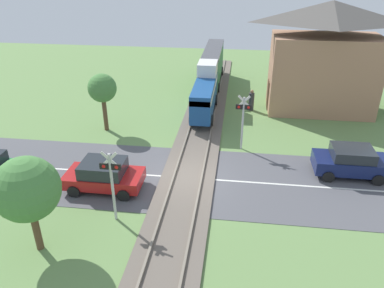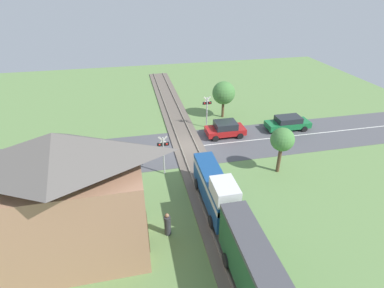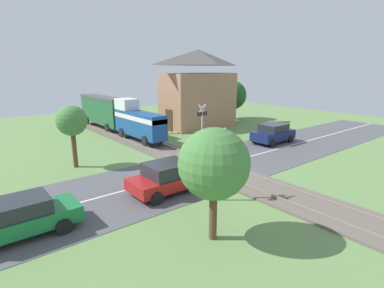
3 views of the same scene
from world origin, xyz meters
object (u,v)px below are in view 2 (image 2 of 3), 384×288
object	(u,v)px
car_near_crossing	(225,129)
crossing_signal_west_approach	(207,108)
car_behind_queue	(288,123)
pedestrian_by_station	(168,225)
train	(236,233)
crossing_signal_east_approach	(163,150)
car_far_side	(91,158)
station_building	(69,204)

from	to	relation	value
car_near_crossing	crossing_signal_west_approach	bearing A→B (deg)	-60.72
car_behind_queue	pedestrian_by_station	xyz separation A→B (m)	(13.86, 11.49, -0.03)
train	car_near_crossing	xyz separation A→B (m)	(-3.95, -14.02, -1.09)
pedestrian_by_station	crossing_signal_east_approach	bearing A→B (deg)	-95.79
car_behind_queue	car_far_side	bearing A→B (deg)	8.69
train	car_near_crossing	bearing A→B (deg)	-105.73
car_near_crossing	pedestrian_by_station	world-z (taller)	pedestrian_by_station
train	station_building	world-z (taller)	station_building
station_building	pedestrian_by_station	world-z (taller)	station_building
car_near_crossing	crossing_signal_east_approach	distance (m)	8.50
car_near_crossing	pedestrian_by_station	size ratio (longest dim) A/B	2.39
train	crossing_signal_east_approach	size ratio (longest dim) A/B	4.26
train	car_near_crossing	size ratio (longest dim) A/B	3.80
car_behind_queue	crossing_signal_east_approach	world-z (taller)	crossing_signal_east_approach
train	pedestrian_by_station	distance (m)	4.33
car_near_crossing	car_behind_queue	world-z (taller)	car_near_crossing
car_behind_queue	station_building	bearing A→B (deg)	32.94
car_far_side	crossing_signal_east_approach	size ratio (longest dim) A/B	1.11
car_behind_queue	station_building	size ratio (longest dim) A/B	0.56
crossing_signal_east_approach	car_behind_queue	bearing A→B (deg)	-158.73
car_behind_queue	pedestrian_by_station	bearing A→B (deg)	39.66
car_near_crossing	pedestrian_by_station	distance (m)	13.60
crossing_signal_west_approach	car_near_crossing	bearing A→B (deg)	119.28
crossing_signal_east_approach	pedestrian_by_station	world-z (taller)	crossing_signal_east_approach
car_near_crossing	pedestrian_by_station	xyz separation A→B (m)	(7.27, 11.49, -0.06)
train	car_behind_queue	world-z (taller)	train
train	pedestrian_by_station	size ratio (longest dim) A/B	9.09
car_far_side	crossing_signal_west_approach	xyz separation A→B (m)	(-10.99, -5.15, 1.32)
car_behind_queue	crossing_signal_east_approach	bearing A→B (deg)	21.27
car_near_crossing	car_far_side	world-z (taller)	car_far_side
train	car_far_side	world-z (taller)	train
car_far_side	train	bearing A→B (deg)	126.73
car_near_crossing	crossing_signal_west_approach	distance (m)	2.93
car_behind_queue	pedestrian_by_station	distance (m)	18.00
train	car_far_side	xyz separation A→B (m)	(8.32, -11.14, -1.05)
pedestrian_by_station	car_far_side	bearing A→B (deg)	-59.89
car_near_crossing	car_far_side	bearing A→B (deg)	13.21
car_near_crossing	station_building	size ratio (longest dim) A/B	0.48
car_far_side	pedestrian_by_station	xyz separation A→B (m)	(-4.99, 8.61, -0.10)
car_near_crossing	crossing_signal_west_approach	size ratio (longest dim) A/B	1.12
train	crossing_signal_east_approach	world-z (taller)	train
crossing_signal_east_approach	pedestrian_by_station	size ratio (longest dim) A/B	2.13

